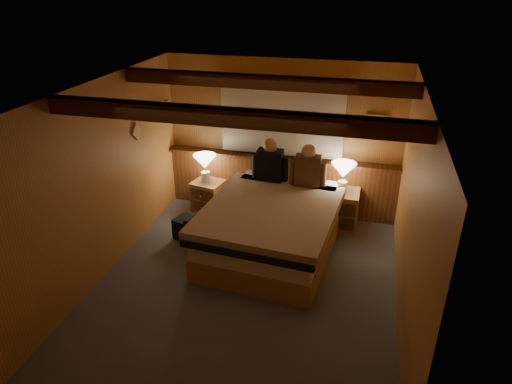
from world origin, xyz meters
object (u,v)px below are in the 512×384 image
(nightstand_right, at_px, (340,209))
(lamp_right, at_px, (343,172))
(bed, at_px, (272,228))
(person_left, at_px, (270,163))
(person_right, at_px, (308,169))
(nightstand_left, at_px, (208,196))
(lamp_left, at_px, (205,163))
(duffel_bag, at_px, (193,229))

(nightstand_right, xyz_separation_m, lamp_right, (0.00, -0.02, 0.62))
(bed, relative_size, person_left, 3.44)
(person_right, bearing_deg, lamp_right, 16.79)
(nightstand_right, height_order, lamp_right, lamp_right)
(bed, height_order, lamp_right, lamp_right)
(nightstand_left, relative_size, person_left, 0.81)
(person_left, bearing_deg, lamp_left, 174.18)
(bed, relative_size, nightstand_left, 4.25)
(lamp_left, xyz_separation_m, duffel_bag, (0.11, -0.89, -0.66))
(lamp_left, height_order, person_left, person_left)
(lamp_left, distance_m, person_left, 1.08)
(lamp_right, bearing_deg, person_left, -174.11)
(lamp_left, bearing_deg, person_left, -6.17)
(person_left, height_order, duffel_bag, person_left)
(lamp_right, xyz_separation_m, person_right, (-0.49, -0.18, 0.07))
(bed, height_order, person_left, person_left)
(nightstand_right, relative_size, lamp_left, 1.27)
(nightstand_left, relative_size, duffel_bag, 0.91)
(lamp_right, bearing_deg, nightstand_left, 179.25)
(person_right, bearing_deg, lamp_left, 170.72)
(bed, xyz_separation_m, nightstand_right, (0.83, 0.93, -0.09))
(lamp_right, bearing_deg, person_right, -160.30)
(person_left, xyz_separation_m, person_right, (0.56, -0.07, -0.01))
(nightstand_right, distance_m, duffel_bag, 2.20)
(person_right, height_order, duffel_bag, person_right)
(bed, xyz_separation_m, person_right, (0.35, 0.74, 0.60))
(person_left, height_order, person_right, person_left)
(bed, xyz_separation_m, duffel_bag, (-1.17, 0.03, -0.22))
(nightstand_left, xyz_separation_m, person_right, (1.60, -0.20, 0.73))
(lamp_left, height_order, person_right, person_right)
(nightstand_right, bearing_deg, duffel_bag, -155.15)
(nightstand_left, height_order, duffel_bag, nightstand_left)
(nightstand_right, relative_size, person_right, 0.91)
(lamp_left, height_order, lamp_right, lamp_right)
(nightstand_left, distance_m, lamp_right, 2.19)
(nightstand_right, bearing_deg, person_left, -172.40)
(bed, height_order, nightstand_left, bed)
(person_left, bearing_deg, nightstand_right, 7.30)
(lamp_left, bearing_deg, bed, -35.77)
(lamp_right, relative_size, duffel_bag, 0.79)
(lamp_right, height_order, person_left, person_left)
(nightstand_left, relative_size, lamp_left, 1.16)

